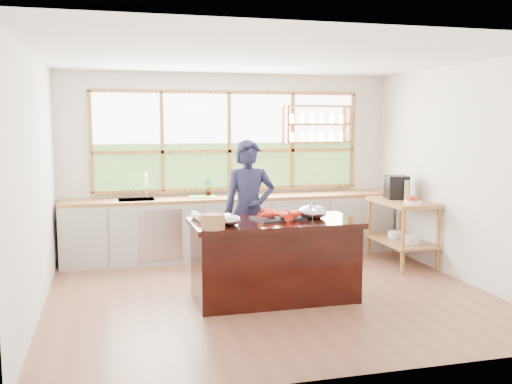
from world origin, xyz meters
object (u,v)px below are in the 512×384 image
object	(u,v)px
island	(274,260)
cook	(249,211)
wicker_basket	(213,222)
espresso_machine	(397,187)

from	to	relation	value
island	cook	size ratio (longest dim) A/B	1.04
wicker_basket	cook	bearing A→B (deg)	59.95
island	espresso_machine	bearing A→B (deg)	30.56
island	cook	world-z (taller)	cook
island	wicker_basket	bearing A→B (deg)	-155.20
espresso_machine	wicker_basket	bearing A→B (deg)	-139.67
cook	wicker_basket	distance (m)	1.32
espresso_machine	wicker_basket	xyz separation A→B (m)	(-2.95, -1.64, -0.09)
cook	wicker_basket	bearing A→B (deg)	-114.67
island	espresso_machine	xyz separation A→B (m)	(2.19, 1.29, 0.61)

